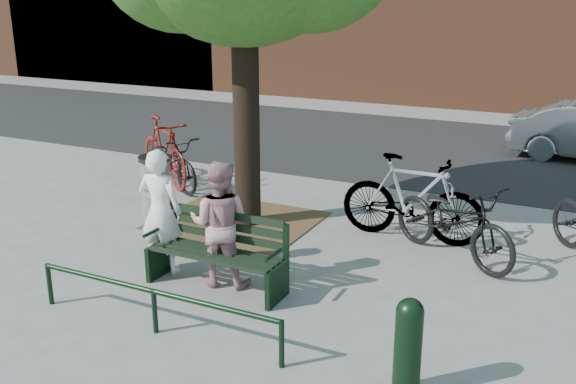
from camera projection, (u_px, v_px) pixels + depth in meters
The scene contains 13 objects.
ground at pixel (217, 288), 7.86m from camera, with size 90.00×90.00×0.00m, color gray.
dirt_pit at pixel (237, 220), 10.17m from camera, with size 2.40×2.00×0.02m, color brown.
road at pixel (409, 146), 15.14m from camera, with size 40.00×7.00×0.01m, color black.
park_bench at pixel (219, 249), 7.79m from camera, with size 1.74×0.54×0.97m.
guard_railing at pixel (154, 298), 6.71m from camera, with size 3.06×0.06×0.51m.
person_left at pixel (161, 211), 8.13m from camera, with size 0.59×0.39×1.62m, color white.
person_right at pixel (220, 224), 7.77m from camera, with size 0.76×0.59×1.57m, color #B67D83.
bollard at pixel (408, 343), 5.66m from camera, with size 0.25×0.25×0.93m.
litter_bin at pixel (156, 187), 10.12m from camera, with size 0.50×0.50×1.03m.
bicycle_a at pixel (170, 162), 11.78m from camera, with size 0.66×1.89×0.99m, color black.
bicycle_b at pixel (164, 151), 12.03m from camera, with size 0.59×2.09×1.25m, color #61120D.
bicycle_c at pixel (453, 220), 8.59m from camera, with size 0.73×2.08×1.09m, color black.
bicycle_d at pixel (412, 198), 9.24m from camera, with size 0.59×2.10×1.26m, color gray.
Camera 1 is at (3.95, -6.04, 3.46)m, focal length 40.00 mm.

